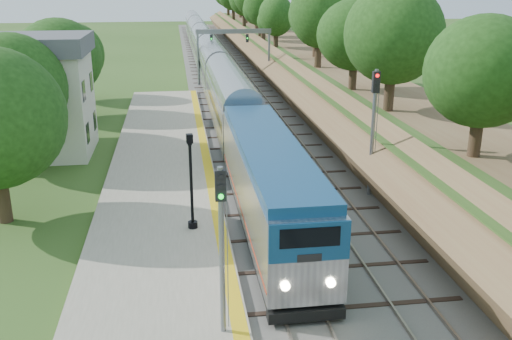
{
  "coord_description": "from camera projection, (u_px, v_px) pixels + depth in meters",
  "views": [
    {
      "loc": [
        -4.1,
        -9.36,
        11.42
      ],
      "look_at": [
        -0.5,
        16.09,
        2.8
      ],
      "focal_mm": 40.0,
      "sensor_mm": 36.0,
      "label": 1
    }
  ],
  "objects": [
    {
      "name": "trackbed",
      "position": [
        226.0,
        77.0,
        69.53
      ],
      "size": [
        9.5,
        170.0,
        0.28
      ],
      "color": "#4C4944",
      "rests_on": "ground"
    },
    {
      "name": "platform",
      "position": [
        159.0,
        227.0,
        27.23
      ],
      "size": [
        6.4,
        68.0,
        0.38
      ],
      "primitive_type": "cube",
      "color": "gray",
      "rests_on": "ground"
    },
    {
      "name": "yellow_stripe",
      "position": [
        218.0,
        220.0,
        27.55
      ],
      "size": [
        0.55,
        68.0,
        0.01
      ],
      "primitive_type": "cube",
      "color": "gold",
      "rests_on": "platform"
    },
    {
      "name": "embankment",
      "position": [
        293.0,
        60.0,
        70.04
      ],
      "size": [
        10.64,
        170.0,
        11.7
      ],
      "color": "brown",
      "rests_on": "ground"
    },
    {
      "name": "station_building",
      "position": [
        27.0,
        95.0,
        37.97
      ],
      "size": [
        8.6,
        6.6,
        8.0
      ],
      "color": "beige",
      "rests_on": "ground"
    },
    {
      "name": "signal_gantry",
      "position": [
        234.0,
        42.0,
        63.38
      ],
      "size": [
        8.4,
        0.38,
        6.2
      ],
      "color": "slate",
      "rests_on": "ground"
    },
    {
      "name": "trees_behind_platform",
      "position": [
        40.0,
        120.0,
        29.44
      ],
      "size": [
        7.82,
        53.32,
        7.21
      ],
      "color": "#332316",
      "rests_on": "ground"
    },
    {
      "name": "train",
      "position": [
        208.0,
        58.0,
        70.48
      ],
      "size": [
        2.78,
        111.72,
        4.09
      ],
      "color": "black",
      "rests_on": "trackbed"
    },
    {
      "name": "lamppost_far",
      "position": [
        191.0,
        187.0,
        26.03
      ],
      "size": [
        0.45,
        0.45,
        4.53
      ],
      "color": "black",
      "rests_on": "platform"
    },
    {
      "name": "signal_platform",
      "position": [
        221.0,
        234.0,
        17.74
      ],
      "size": [
        0.33,
        0.27,
        5.71
      ],
      "color": "slate",
      "rests_on": "platform"
    },
    {
      "name": "signal_farside",
      "position": [
        373.0,
        120.0,
        30.19
      ],
      "size": [
        0.38,
        0.3,
        6.9
      ],
      "color": "slate",
      "rests_on": "ground"
    }
  ]
}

